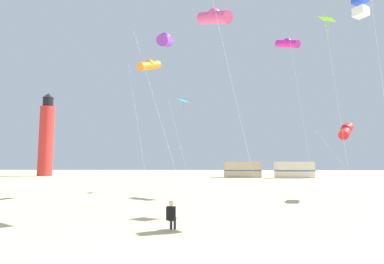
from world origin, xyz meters
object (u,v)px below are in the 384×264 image
Objects in this scene: kite_tube_magenta at (287,44)px; kite_diamond_lime at (328,27)px; kite_tube_violet at (165,40)px; kite_diamond_cyan at (183,104)px; kite_box_blue at (360,6)px; kite_flyer_standing at (171,215)px; kite_tube_rainbow at (214,17)px; lighthouse_distant at (46,137)px; kite_tube_scarlet at (346,130)px; rv_van_cream at (294,170)px; rv_van_tan at (242,170)px; kite_tube_orange at (149,65)px.

kite_tube_magenta is 1.21× the size of kite_diamond_lime.
kite_diamond_cyan is at bearing 87.63° from kite_tube_violet.
kite_tube_magenta is at bearing 92.35° from kite_box_blue.
kite_flyer_standing is at bearing -162.85° from kite_box_blue.
kite_tube_violet is at bearing -140.49° from kite_tube_magenta.
kite_box_blue is 7.60m from kite_tube_rainbow.
kite_tube_violet is 10.05m from kite_diamond_lime.
kite_diamond_lime is 0.69× the size of lighthouse_distant.
kite_tube_rainbow is at bearing -148.32° from kite_tube_scarlet.
kite_flyer_standing is 21.08m from kite_tube_magenta.
lighthouse_distant is (-42.23, 36.78, 2.80)m from kite_tube_scarlet.
kite_tube_rainbow is 53.78m from lighthouse_distant.
kite_tube_rainbow is (3.02, -1.66, 0.66)m from kite_tube_violet.
kite_tube_magenta is at bearing -109.72° from rv_van_cream.
kite_diamond_cyan is at bearing 152.84° from kite_tube_scarlet.
kite_box_blue is at bearing -87.65° from kite_tube_magenta.
kite_diamond_cyan is at bearing -129.09° from rv_van_cream.
kite_tube_violet reaches higher than kite_tube_scarlet.
lighthouse_distant is at bearing 126.85° from kite_tube_rainbow.
rv_van_tan is (-3.58, 31.83, -3.65)m from kite_tube_scarlet.
kite_tube_rainbow reaches higher than kite_diamond_cyan.
kite_tube_violet is 11.16m from kite_diamond_cyan.
kite_box_blue reaches higher than rv_van_tan.
kite_tube_magenta reaches higher than rv_van_tan.
kite_tube_scarlet is at bearing -9.08° from kite_tube_orange.
kite_tube_violet is 7.36m from kite_tube_orange.
kite_tube_violet is at bearing -54.76° from lighthouse_distant.
kite_flyer_standing is 14.06m from kite_box_blue.
kite_tube_violet is at bearing 163.42° from kite_box_blue.
kite_diamond_cyan is (-0.63, 17.00, 7.77)m from kite_flyer_standing.
kite_tube_rainbow reaches higher than rv_van_tan.
kite_box_blue is 9.84m from kite_tube_scarlet.
kite_tube_rainbow is 7.16m from kite_diamond_lime.
kite_tube_rainbow reaches higher than kite_diamond_lime.
kite_tube_scarlet is at bearing 19.16° from kite_tube_violet.
kite_flyer_standing is at bearing -115.29° from rv_van_cream.
kite_tube_orange is at bearing -128.70° from rv_van_cream.
rv_van_tan is (6.45, 38.02, -9.55)m from kite_tube_rainbow.
kite_tube_violet is at bearing -92.37° from kite_diamond_cyan.
kite_tube_violet is at bearing 178.61° from kite_diamond_lime.
kite_box_blue is at bearing -38.48° from kite_tube_orange.
lighthouse_distant reaches higher than kite_tube_rainbow.
lighthouse_distant is (-39.65, 44.43, -2.84)m from kite_box_blue.
kite_flyer_standing is at bearing -75.69° from kite_tube_orange.
kite_tube_orange is 1.04× the size of kite_box_blue.
rv_van_tan is at bearing 68.31° from kite_tube_orange.
kite_diamond_cyan is 0.79× the size of kite_box_blue.
rv_van_cream is at bearing 76.87° from kite_diamond_lime.
kite_diamond_lime reaches higher than kite_diamond_cyan.
kite_tube_orange reaches higher than kite_tube_scarlet.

